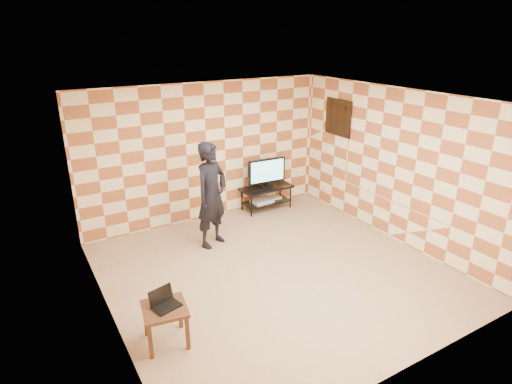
# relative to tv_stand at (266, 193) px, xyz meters

# --- Properties ---
(floor) EXTENTS (5.00, 5.00, 0.00)m
(floor) POSITION_rel_tv_stand_xyz_m (-1.22, -2.22, -0.37)
(floor) COLOR tan
(floor) RESTS_ON ground
(wall_back) EXTENTS (5.00, 0.02, 2.70)m
(wall_back) POSITION_rel_tv_stand_xyz_m (-1.22, 0.28, 0.98)
(wall_back) COLOR #F6E7B7
(wall_back) RESTS_ON ground
(wall_front) EXTENTS (5.00, 0.02, 2.70)m
(wall_front) POSITION_rel_tv_stand_xyz_m (-1.22, -4.72, 0.98)
(wall_front) COLOR #F6E7B7
(wall_front) RESTS_ON ground
(wall_left) EXTENTS (0.02, 5.00, 2.70)m
(wall_left) POSITION_rel_tv_stand_xyz_m (-3.72, -2.22, 0.98)
(wall_left) COLOR #F6E7B7
(wall_left) RESTS_ON ground
(wall_right) EXTENTS (0.02, 5.00, 2.70)m
(wall_right) POSITION_rel_tv_stand_xyz_m (1.28, -2.22, 0.98)
(wall_right) COLOR #F6E7B7
(wall_right) RESTS_ON ground
(ceiling) EXTENTS (5.00, 5.00, 0.02)m
(ceiling) POSITION_rel_tv_stand_xyz_m (-1.22, -2.22, 2.33)
(ceiling) COLOR white
(ceiling) RESTS_ON wall_back
(wall_art) EXTENTS (0.04, 0.72, 0.72)m
(wall_art) POSITION_rel_tv_stand_xyz_m (1.25, -0.67, 1.58)
(wall_art) COLOR black
(wall_art) RESTS_ON wall_right
(tv_stand) EXTENTS (1.10, 0.49, 0.50)m
(tv_stand) POSITION_rel_tv_stand_xyz_m (0.00, 0.00, 0.00)
(tv_stand) COLOR black
(tv_stand) RESTS_ON floor
(tv) EXTENTS (0.84, 0.17, 0.61)m
(tv) POSITION_rel_tv_stand_xyz_m (0.00, -0.00, 0.47)
(tv) COLOR black
(tv) RESTS_ON tv_stand
(dvd_player) EXTENTS (0.45, 0.34, 0.07)m
(dvd_player) POSITION_rel_tv_stand_xyz_m (-0.11, -0.01, -0.16)
(dvd_player) COLOR silver
(dvd_player) RESTS_ON tv_stand
(game_console) EXTENTS (0.24, 0.19, 0.05)m
(game_console) POSITION_rel_tv_stand_xyz_m (0.26, 0.03, -0.17)
(game_console) COLOR silver
(game_console) RESTS_ON tv_stand
(side_table) EXTENTS (0.60, 0.60, 0.50)m
(side_table) POSITION_rel_tv_stand_xyz_m (-3.25, -2.92, 0.04)
(side_table) COLOR #3E2015
(side_table) RESTS_ON floor
(laptop) EXTENTS (0.37, 0.32, 0.21)m
(laptop) POSITION_rel_tv_stand_xyz_m (-3.24, -2.88, 0.18)
(laptop) COLOR black
(laptop) RESTS_ON side_table
(person) EXTENTS (0.81, 0.69, 1.87)m
(person) POSITION_rel_tv_stand_xyz_m (-1.66, -0.87, 0.57)
(person) COLOR black
(person) RESTS_ON floor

